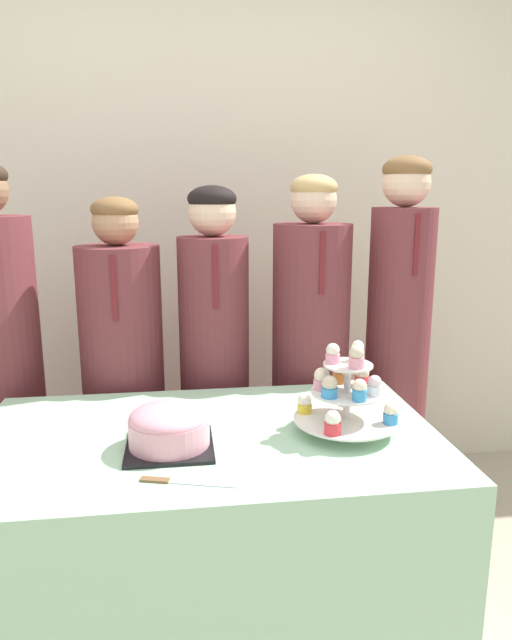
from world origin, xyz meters
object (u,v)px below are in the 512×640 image
(round_cake, at_px, (169,426))
(student_4, at_px, (396,363))
(student_1, at_px, (125,400))
(cupcake_stand, at_px, (346,393))
(student_3, at_px, (310,381))
(student_2, at_px, (215,387))
(student_0, at_px, (2,390))
(cake_knife, at_px, (172,482))

(round_cake, relative_size, student_4, 0.15)
(round_cake, height_order, student_1, student_1)
(cupcake_stand, bearing_deg, student_3, 86.37)
(student_2, xyz_separation_m, student_4, (0.73, 0.00, 0.06))
(round_cake, bearing_deg, student_0, 133.86)
(cake_knife, bearing_deg, round_cake, 107.88)
(student_2, bearing_deg, cupcake_stand, -61.16)
(student_0, xyz_separation_m, student_2, (0.78, -0.00, -0.03))
(round_cake, bearing_deg, student_4, 35.81)
(round_cake, relative_size, cupcake_stand, 0.77)
(student_0, height_order, student_3, student_0)
(cupcake_stand, bearing_deg, student_1, 138.12)
(student_1, distance_m, student_4, 1.07)
(round_cake, distance_m, student_0, 0.90)
(student_1, height_order, student_4, student_4)
(round_cake, xyz_separation_m, student_3, (0.54, 0.64, -0.11))
(student_0, relative_size, student_4, 0.98)
(student_2, distance_m, student_3, 0.37)
(student_1, bearing_deg, cake_knife, -77.43)
(cake_knife, distance_m, student_0, 1.04)
(student_3, bearing_deg, round_cake, -129.90)
(round_cake, distance_m, student_2, 0.67)
(cake_knife, xyz_separation_m, student_3, (0.53, 0.84, -0.05))
(round_cake, xyz_separation_m, student_1, (-0.18, 0.64, -0.16))
(student_3, relative_size, student_4, 0.96)
(student_2, bearing_deg, student_4, 0.00)
(cupcake_stand, xyz_separation_m, student_3, (0.04, 0.61, -0.17))
(cupcake_stand, height_order, student_3, student_3)
(cupcake_stand, bearing_deg, cake_knife, -155.14)
(student_0, distance_m, student_4, 1.51)
(round_cake, distance_m, student_3, 0.85)
(round_cake, relative_size, student_1, 0.16)
(student_4, bearing_deg, student_3, 180.00)
(student_3, height_order, student_4, student_4)
(student_0, distance_m, student_1, 0.44)
(cake_knife, relative_size, student_4, 0.15)
(cake_knife, distance_m, student_4, 1.22)
(cupcake_stand, xyz_separation_m, student_0, (-1.12, 0.61, -0.15))
(student_0, relative_size, student_2, 1.05)
(cake_knife, xyz_separation_m, cupcake_stand, (0.49, 0.23, 0.12))
(cupcake_stand, distance_m, student_4, 0.73)
(student_0, xyz_separation_m, student_1, (0.44, -0.00, -0.06))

